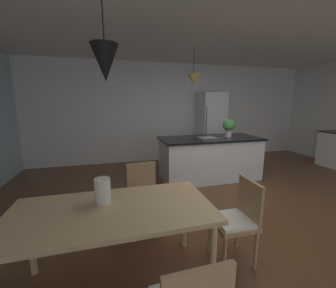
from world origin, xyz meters
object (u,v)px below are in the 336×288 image
Objects in this scene: kitchen_island at (209,158)px; vase_on_dining_table at (103,191)px; chair_far_right at (144,195)px; potted_plant_on_island at (229,126)px; refrigerator at (211,127)px; dining_table at (113,217)px; chair_kitchen_end at (237,218)px.

kitchen_island is 9.26× the size of vase_on_dining_table.
chair_far_right is 2.23× the size of potted_plant_on_island.
refrigerator reaches higher than chair_far_right.
dining_table is at bearing -115.61° from chair_far_right.
dining_table is 7.38× the size of vase_on_dining_table.
kitchen_island is (2.06, 2.33, -0.22)m from dining_table.
chair_kitchen_end is 1.00× the size of chair_far_right.
chair_kitchen_end is 2.23× the size of potted_plant_on_island.
dining_table is 0.89× the size of refrigerator.
vase_on_dining_table reaches higher than dining_table.
kitchen_island is (0.84, 2.33, -0.01)m from chair_kitchen_end.
refrigerator reaches higher than vase_on_dining_table.
chair_far_right is 3.77× the size of vase_on_dining_table.
kitchen_island is 3.10m from vase_on_dining_table.
potted_plant_on_island is at bearing 40.56° from vase_on_dining_table.
refrigerator is 4.61m from vase_on_dining_table.
refrigerator reaches higher than potted_plant_on_island.
refrigerator reaches higher than kitchen_island.
vase_on_dining_table reaches higher than kitchen_island.
potted_plant_on_island is (-0.29, -1.42, 0.18)m from refrigerator.
potted_plant_on_island is (1.27, 2.33, 0.66)m from chair_kitchen_end.
chair_kitchen_end is at bearing -43.41° from chair_far_right.
chair_far_right is at bearing -137.65° from kitchen_island.
potted_plant_on_island is at bearing 35.95° from chair_far_right.
kitchen_island is 1.66m from refrigerator.
refrigerator is at bearing 53.40° from dining_table.
dining_table is at bearing 179.94° from chair_kitchen_end.
dining_table is 4.37× the size of potted_plant_on_island.
dining_table is at bearing -126.60° from refrigerator.
vase_on_dining_table is (-1.30, 0.13, 0.40)m from chair_kitchen_end.
potted_plant_on_island is (2.49, 2.33, 0.45)m from dining_table.
refrigerator reaches higher than dining_table.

